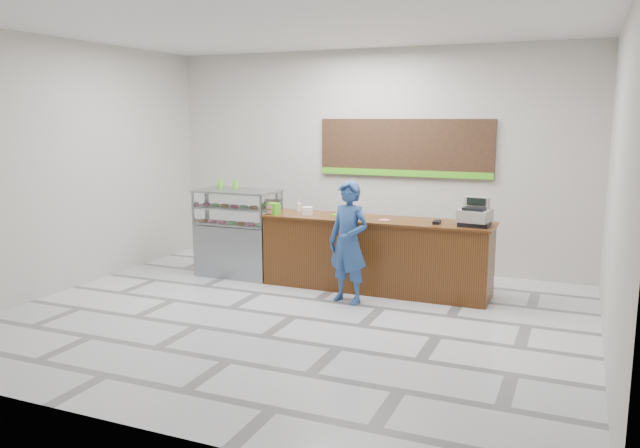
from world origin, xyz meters
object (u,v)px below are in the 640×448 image
at_px(display_case, 238,232).
at_px(serving_tray, 346,215).
at_px(sales_counter, 375,254).
at_px(cash_register, 475,215).
at_px(customer, 349,242).

relative_size(display_case, serving_tray, 3.18).
bearing_deg(display_case, sales_counter, 0.01).
height_order(sales_counter, display_case, display_case).
bearing_deg(serving_tray, display_case, -163.25).
height_order(sales_counter, cash_register, cash_register).
height_order(cash_register, customer, customer).
bearing_deg(customer, sales_counter, 93.42).
xyz_separation_m(sales_counter, cash_register, (1.37, -0.04, 0.65)).
relative_size(serving_tray, customer, 0.26).
height_order(display_case, customer, customer).
distance_m(display_case, serving_tray, 1.79).
xyz_separation_m(sales_counter, serving_tray, (-0.47, 0.05, 0.52)).
bearing_deg(cash_register, display_case, -173.35).
bearing_deg(display_case, serving_tray, 1.75).
bearing_deg(cash_register, serving_tray, -175.62).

